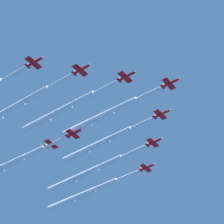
{
  "coord_description": "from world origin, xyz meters",
  "views": [
    {
      "loc": [
        -106.76,
        -143.25,
        21.33
      ],
      "look_at": [
        0.0,
        0.0,
        197.93
      ],
      "focal_mm": 87.87,
      "sensor_mm": 36.0,
      "label": 1
    }
  ],
  "objects_px": {
    "jet_lead": "(99,118)",
    "jet_port_mid": "(83,175)",
    "jet_port_inner": "(96,145)",
    "jet_starboard_mid": "(10,110)",
    "jet_starboard_inner": "(58,112)",
    "jet_port_outer": "(81,195)",
    "jet_trail_port": "(10,164)"
  },
  "relations": [
    {
      "from": "jet_lead",
      "to": "jet_port_mid",
      "type": "distance_m",
      "value": 43.91
    },
    {
      "from": "jet_lead",
      "to": "jet_port_inner",
      "type": "bearing_deg",
      "value": 58.09
    },
    {
      "from": "jet_starboard_mid",
      "to": "jet_port_mid",
      "type": "bearing_deg",
      "value": 20.72
    },
    {
      "from": "jet_starboard_mid",
      "to": "jet_starboard_inner",
      "type": "bearing_deg",
      "value": -30.42
    },
    {
      "from": "jet_port_outer",
      "to": "jet_starboard_inner",
      "type": "bearing_deg",
      "value": -133.87
    },
    {
      "from": "jet_lead",
      "to": "jet_port_inner",
      "type": "relative_size",
      "value": 1.01
    },
    {
      "from": "jet_port_inner",
      "to": "jet_port_mid",
      "type": "bearing_deg",
      "value": 70.56
    },
    {
      "from": "jet_port_outer",
      "to": "jet_port_mid",
      "type": "bearing_deg",
      "value": -120.98
    },
    {
      "from": "jet_port_outer",
      "to": "jet_trail_port",
      "type": "distance_m",
      "value": 45.65
    },
    {
      "from": "jet_port_mid",
      "to": "jet_port_outer",
      "type": "bearing_deg",
      "value": 59.02
    },
    {
      "from": "jet_port_inner",
      "to": "jet_port_mid",
      "type": "distance_m",
      "value": 24.21
    },
    {
      "from": "jet_starboard_inner",
      "to": "jet_starboard_mid",
      "type": "relative_size",
      "value": 0.93
    },
    {
      "from": "jet_trail_port",
      "to": "jet_starboard_mid",
      "type": "bearing_deg",
      "value": -119.79
    },
    {
      "from": "jet_lead",
      "to": "jet_trail_port",
      "type": "relative_size",
      "value": 0.95
    },
    {
      "from": "jet_starboard_inner",
      "to": "jet_port_outer",
      "type": "xyz_separation_m",
      "value": [
        45.64,
        47.48,
        0.99
      ]
    },
    {
      "from": "jet_lead",
      "to": "jet_port_outer",
      "type": "height_order",
      "value": "jet_port_outer"
    },
    {
      "from": "jet_lead",
      "to": "jet_port_mid",
      "type": "height_order",
      "value": "jet_port_mid"
    },
    {
      "from": "jet_starboard_inner",
      "to": "jet_trail_port",
      "type": "relative_size",
      "value": 0.96
    },
    {
      "from": "jet_lead",
      "to": "jet_port_outer",
      "type": "xyz_separation_m",
      "value": [
        28.01,
        55.43,
        0.29
      ]
    },
    {
      "from": "jet_port_mid",
      "to": "jet_port_outer",
      "type": "distance_m",
      "value": 18.27
    },
    {
      "from": "jet_lead",
      "to": "jet_port_outer",
      "type": "distance_m",
      "value": 62.11
    },
    {
      "from": "jet_starboard_inner",
      "to": "jet_trail_port",
      "type": "xyz_separation_m",
      "value": [
        0.19,
        44.09,
        -1.57
      ]
    },
    {
      "from": "jet_port_outer",
      "to": "jet_trail_port",
      "type": "xyz_separation_m",
      "value": [
        -45.45,
        -3.38,
        -2.56
      ]
    },
    {
      "from": "jet_starboard_inner",
      "to": "jet_port_mid",
      "type": "xyz_separation_m",
      "value": [
        36.23,
        31.81,
        0.98
      ]
    },
    {
      "from": "jet_port_inner",
      "to": "jet_port_mid",
      "type": "relative_size",
      "value": 0.88
    },
    {
      "from": "jet_starboard_mid",
      "to": "jet_port_outer",
      "type": "distance_m",
      "value": 74.02
    },
    {
      "from": "jet_port_inner",
      "to": "jet_trail_port",
      "type": "distance_m",
      "value": 44.97
    },
    {
      "from": "jet_starboard_inner",
      "to": "jet_port_outer",
      "type": "height_order",
      "value": "jet_port_outer"
    },
    {
      "from": "jet_lead",
      "to": "jet_starboard_inner",
      "type": "relative_size",
      "value": 1.0
    },
    {
      "from": "jet_port_inner",
      "to": "jet_port_outer",
      "type": "distance_m",
      "value": 42.27
    },
    {
      "from": "jet_starboard_inner",
      "to": "jet_starboard_mid",
      "type": "xyz_separation_m",
      "value": [
        -18.76,
        11.01,
        -0.76
      ]
    },
    {
      "from": "jet_starboard_mid",
      "to": "jet_port_inner",
      "type": "bearing_deg",
      "value": -2.47
    }
  ]
}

